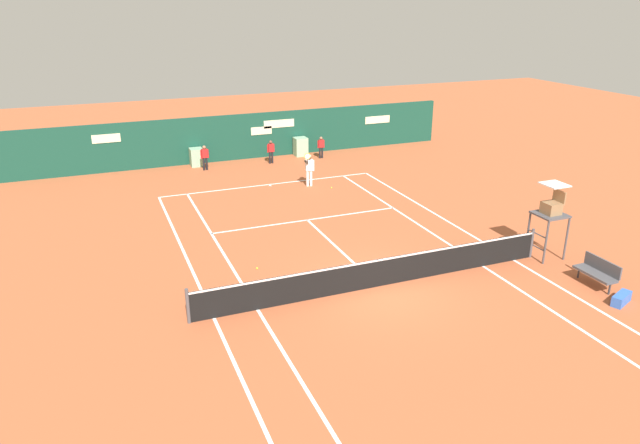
% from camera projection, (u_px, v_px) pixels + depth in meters
% --- Properties ---
extents(ground_plane, '(80.00, 80.00, 0.01)m').
position_uv_depth(ground_plane, '(371.00, 279.00, 19.09)').
color(ground_plane, '#B25633').
extents(tennis_net, '(12.10, 0.10, 1.07)m').
position_uv_depth(tennis_net, '(379.00, 272.00, 18.41)').
color(tennis_net, '#4C4C51').
rests_on(tennis_net, ground_plane).
extents(sponsor_back_wall, '(25.00, 1.02, 2.53)m').
position_uv_depth(sponsor_back_wall, '(241.00, 138.00, 32.86)').
color(sponsor_back_wall, '#144233').
rests_on(sponsor_back_wall, ground_plane).
extents(umpire_chair, '(1.00, 1.00, 2.70)m').
position_uv_depth(umpire_chair, '(551.00, 211.00, 20.10)').
color(umpire_chair, '#47474C').
rests_on(umpire_chair, ground_plane).
extents(player_bench, '(0.54, 1.42, 0.88)m').
position_uv_depth(player_bench, '(598.00, 271.00, 18.48)').
color(player_bench, '#38383D').
rests_on(player_bench, ground_plane).
extents(equipment_bag, '(0.97, 0.59, 0.32)m').
position_uv_depth(equipment_bag, '(623.00, 298.00, 17.55)').
color(equipment_bag, blue).
rests_on(equipment_bag, ground_plane).
extents(player_on_baseline, '(0.68, 0.64, 1.78)m').
position_uv_depth(player_on_baseline, '(309.00, 168.00, 28.15)').
color(player_on_baseline, white).
rests_on(player_on_baseline, ground_plane).
extents(ball_kid_centre_post, '(0.45, 0.19, 1.34)m').
position_uv_depth(ball_kid_centre_post, '(205.00, 156.00, 30.86)').
color(ball_kid_centre_post, black).
rests_on(ball_kid_centre_post, ground_plane).
extents(ball_kid_right_post, '(0.43, 0.18, 1.29)m').
position_uv_depth(ball_kid_right_post, '(271.00, 150.00, 32.15)').
color(ball_kid_right_post, black).
rests_on(ball_kid_right_post, ground_plane).
extents(ball_kid_left_post, '(0.42, 0.18, 1.25)m').
position_uv_depth(ball_kid_left_post, '(321.00, 146.00, 33.20)').
color(ball_kid_left_post, black).
rests_on(ball_kid_left_post, ground_plane).
extents(tennis_ball_near_service_line, '(0.07, 0.07, 0.07)m').
position_uv_depth(tennis_ball_near_service_line, '(331.00, 188.00, 28.14)').
color(tennis_ball_near_service_line, '#CCE033').
rests_on(tennis_ball_near_service_line, ground_plane).
extents(tennis_ball_mid_court, '(0.07, 0.07, 0.07)m').
position_uv_depth(tennis_ball_mid_court, '(257.00, 268.00, 19.74)').
color(tennis_ball_mid_court, '#CCE033').
rests_on(tennis_ball_mid_court, ground_plane).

